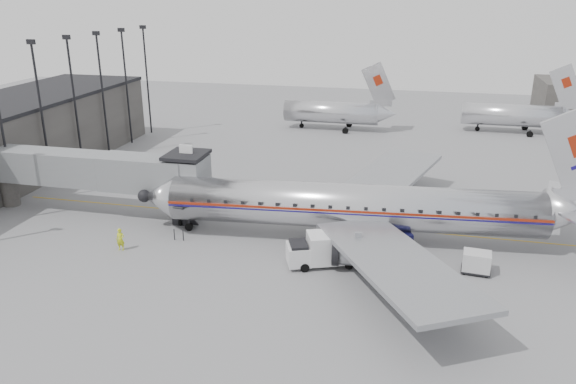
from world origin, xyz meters
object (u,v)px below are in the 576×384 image
Objects in this scene: airliner at (363,207)px; baggage_cart_white at (476,262)px; baggage_cart_navy at (400,241)px; ramp_worker at (120,239)px; service_van at (324,249)px.

airliner is 17.20× the size of baggage_cart_white.
baggage_cart_navy is 1.02× the size of baggage_cart_white.
baggage_cart_navy is 6.32m from baggage_cart_white.
baggage_cart_navy is 1.22× the size of ramp_worker.
airliner reaches higher than service_van.
baggage_cart_navy is at bearing 5.81° from ramp_worker.
ramp_worker is (-21.96, -5.20, 0.14)m from baggage_cart_navy.
ramp_worker is at bearing -169.65° from baggage_cart_white.
service_van is 16.46m from ramp_worker.
baggage_cart_navy is at bearing 159.91° from baggage_cart_white.
ramp_worker is at bearing 174.11° from baggage_cart_navy.
baggage_cart_white is at bearing -44.49° from baggage_cart_navy.
ramp_worker is (-18.76, -6.27, -2.11)m from airliner.
baggage_cart_white is (8.92, -3.77, -2.17)m from airliner.
baggage_cart_navy is at bearing -23.75° from airliner.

